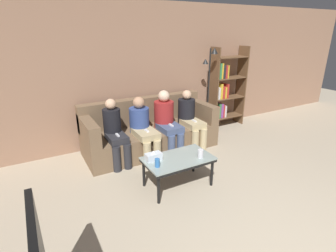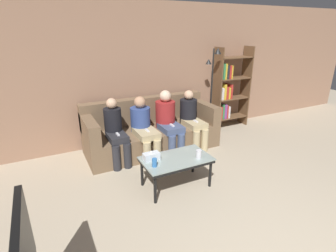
{
  "view_description": "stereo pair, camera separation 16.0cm",
  "coord_description": "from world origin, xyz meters",
  "px_view_note": "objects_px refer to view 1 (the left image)",
  "views": [
    {
      "loc": [
        -1.89,
        -0.83,
        2.11
      ],
      "look_at": [
        0.0,
        2.57,
        0.67
      ],
      "focal_mm": 28.0,
      "sensor_mm": 36.0,
      "label": 1
    },
    {
      "loc": [
        -1.75,
        -0.9,
        2.11
      ],
      "look_at": [
        0.0,
        2.57,
        0.67
      ],
      "focal_mm": 28.0,
      "sensor_mm": 36.0,
      "label": 2
    }
  ],
  "objects_px": {
    "cup_near_right": "(157,163)",
    "tissue_box": "(154,157)",
    "standing_lamp": "(209,82)",
    "seated_person_right_end": "(190,117)",
    "bookshelf": "(224,90)",
    "coffee_table": "(178,161)",
    "seated_person_mid_left": "(142,126)",
    "couch": "(150,132)",
    "seated_person_mid_right": "(167,119)",
    "cup_near_left": "(200,154)",
    "seated_person_left_end": "(115,131)"
  },
  "relations": [
    {
      "from": "cup_near_left",
      "to": "bookshelf",
      "type": "relative_size",
      "value": 0.07
    },
    {
      "from": "cup_near_right",
      "to": "bookshelf",
      "type": "relative_size",
      "value": 0.06
    },
    {
      "from": "seated_person_mid_left",
      "to": "seated_person_right_end",
      "type": "distance_m",
      "value": 0.97
    },
    {
      "from": "couch",
      "to": "coffee_table",
      "type": "bearing_deg",
      "value": -98.25
    },
    {
      "from": "tissue_box",
      "to": "seated_person_left_end",
      "type": "xyz_separation_m",
      "value": [
        -0.21,
        1.0,
        0.07
      ]
    },
    {
      "from": "standing_lamp",
      "to": "seated_person_right_end",
      "type": "height_order",
      "value": "standing_lamp"
    },
    {
      "from": "bookshelf",
      "to": "standing_lamp",
      "type": "distance_m",
      "value": 0.6
    },
    {
      "from": "seated_person_mid_left",
      "to": "tissue_box",
      "type": "bearing_deg",
      "value": -105.64
    },
    {
      "from": "cup_near_left",
      "to": "seated_person_mid_left",
      "type": "distance_m",
      "value": 1.28
    },
    {
      "from": "tissue_box",
      "to": "seated_person_left_end",
      "type": "distance_m",
      "value": 1.03
    },
    {
      "from": "tissue_box",
      "to": "couch",
      "type": "bearing_deg",
      "value": 67.19
    },
    {
      "from": "couch",
      "to": "cup_near_right",
      "type": "relative_size",
      "value": 20.93
    },
    {
      "from": "tissue_box",
      "to": "cup_near_left",
      "type": "bearing_deg",
      "value": -22.57
    },
    {
      "from": "seated_person_mid_right",
      "to": "seated_person_left_end",
      "type": "bearing_deg",
      "value": -179.01
    },
    {
      "from": "tissue_box",
      "to": "standing_lamp",
      "type": "bearing_deg",
      "value": 35.23
    },
    {
      "from": "seated_person_mid_right",
      "to": "cup_near_left",
      "type": "bearing_deg",
      "value": -97.31
    },
    {
      "from": "tissue_box",
      "to": "standing_lamp",
      "type": "height_order",
      "value": "standing_lamp"
    },
    {
      "from": "couch",
      "to": "bookshelf",
      "type": "distance_m",
      "value": 2.06
    },
    {
      "from": "cup_near_right",
      "to": "tissue_box",
      "type": "bearing_deg",
      "value": 78.42
    },
    {
      "from": "bookshelf",
      "to": "seated_person_right_end",
      "type": "bearing_deg",
      "value": -156.92
    },
    {
      "from": "tissue_box",
      "to": "seated_person_mid_right",
      "type": "xyz_separation_m",
      "value": [
        0.76,
        1.02,
        0.1
      ]
    },
    {
      "from": "standing_lamp",
      "to": "seated_person_mid_right",
      "type": "height_order",
      "value": "standing_lamp"
    },
    {
      "from": "coffee_table",
      "to": "standing_lamp",
      "type": "distance_m",
      "value": 2.32
    },
    {
      "from": "coffee_table",
      "to": "seated_person_left_end",
      "type": "bearing_deg",
      "value": 115.6
    },
    {
      "from": "bookshelf",
      "to": "seated_person_mid_right",
      "type": "bearing_deg",
      "value": -163.57
    },
    {
      "from": "cup_near_left",
      "to": "cup_near_right",
      "type": "relative_size",
      "value": 1.04
    },
    {
      "from": "couch",
      "to": "tissue_box",
      "type": "relative_size",
      "value": 10.89
    },
    {
      "from": "couch",
      "to": "coffee_table",
      "type": "relative_size",
      "value": 2.52
    },
    {
      "from": "standing_lamp",
      "to": "cup_near_right",
      "type": "bearing_deg",
      "value": -141.78
    },
    {
      "from": "standing_lamp",
      "to": "cup_near_left",
      "type": "bearing_deg",
      "value": -129.85
    },
    {
      "from": "coffee_table",
      "to": "standing_lamp",
      "type": "height_order",
      "value": "standing_lamp"
    },
    {
      "from": "coffee_table",
      "to": "seated_person_mid_left",
      "type": "height_order",
      "value": "seated_person_mid_left"
    },
    {
      "from": "seated_person_left_end",
      "to": "cup_near_left",
      "type": "bearing_deg",
      "value": -57.22
    },
    {
      "from": "bookshelf",
      "to": "cup_near_right",
      "type": "bearing_deg",
      "value": -145.79
    },
    {
      "from": "couch",
      "to": "bookshelf",
      "type": "xyz_separation_m",
      "value": [
        1.97,
        0.29,
        0.52
      ]
    },
    {
      "from": "coffee_table",
      "to": "tissue_box",
      "type": "bearing_deg",
      "value": 161.67
    },
    {
      "from": "seated_person_left_end",
      "to": "seated_person_right_end",
      "type": "height_order",
      "value": "seated_person_left_end"
    },
    {
      "from": "bookshelf",
      "to": "seated_person_mid_right",
      "type": "xyz_separation_m",
      "value": [
        -1.73,
        -0.51,
        -0.25
      ]
    },
    {
      "from": "coffee_table",
      "to": "tissue_box",
      "type": "relative_size",
      "value": 4.31
    },
    {
      "from": "couch",
      "to": "seated_person_right_end",
      "type": "distance_m",
      "value": 0.8
    },
    {
      "from": "cup_near_right",
      "to": "seated_person_left_end",
      "type": "distance_m",
      "value": 1.21
    },
    {
      "from": "bookshelf",
      "to": "standing_lamp",
      "type": "height_order",
      "value": "standing_lamp"
    },
    {
      "from": "coffee_table",
      "to": "tissue_box",
      "type": "distance_m",
      "value": 0.36
    },
    {
      "from": "couch",
      "to": "tissue_box",
      "type": "bearing_deg",
      "value": -112.81
    },
    {
      "from": "standing_lamp",
      "to": "couch",
      "type": "bearing_deg",
      "value": -173.99
    },
    {
      "from": "seated_person_right_end",
      "to": "tissue_box",
      "type": "bearing_deg",
      "value": -141.28
    },
    {
      "from": "cup_near_left",
      "to": "cup_near_right",
      "type": "distance_m",
      "value": 0.64
    },
    {
      "from": "cup_near_right",
      "to": "seated_person_mid_right",
      "type": "height_order",
      "value": "seated_person_mid_right"
    },
    {
      "from": "seated_person_left_end",
      "to": "seated_person_mid_left",
      "type": "distance_m",
      "value": 0.48
    },
    {
      "from": "couch",
      "to": "bookshelf",
      "type": "bearing_deg",
      "value": 8.49
    }
  ]
}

